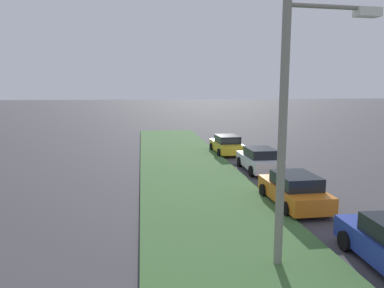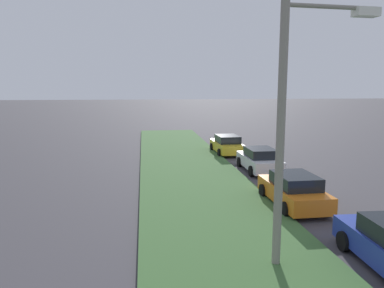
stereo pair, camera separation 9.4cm
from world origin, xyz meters
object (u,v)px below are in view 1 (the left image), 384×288
at_px(parked_car_white, 260,160).
at_px(streetlight, 295,117).
at_px(parked_car_orange, 294,190).
at_px(parked_car_yellow, 227,145).

bearing_deg(parked_car_white, streetlight, 165.81).
relative_size(parked_car_orange, parked_car_white, 1.00).
bearing_deg(parked_car_yellow, streetlight, 170.78).
distance_m(parked_car_orange, parked_car_yellow, 12.91).
height_order(parked_car_orange, streetlight, streetlight).
height_order(parked_car_orange, parked_car_white, same).
bearing_deg(parked_car_white, parked_car_yellow, 5.99).
xyz_separation_m(parked_car_orange, parked_car_white, (6.75, -0.64, 0.00)).
relative_size(parked_car_orange, streetlight, 0.58).
xyz_separation_m(parked_car_orange, streetlight, (-5.19, 2.37, 3.67)).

